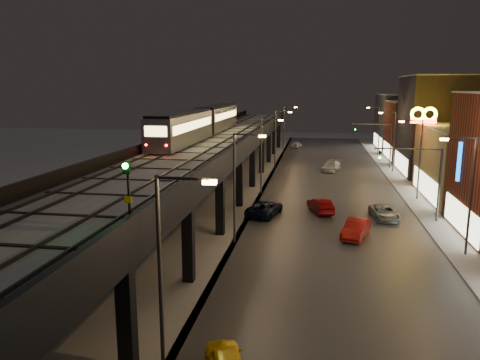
{
  "coord_description": "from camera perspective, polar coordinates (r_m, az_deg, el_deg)",
  "views": [
    {
      "loc": [
        5.68,
        -22.81,
        12.5
      ],
      "look_at": [
        -0.48,
        14.39,
        5.0
      ],
      "focal_mm": 35.0,
      "sensor_mm": 36.0,
      "label": 1
    }
  ],
  "objects": [
    {
      "name": "car_mid_silver",
      "position": [
        46.24,
        3.02,
        -3.49
      ],
      "size": [
        3.66,
        5.8,
        1.49
      ],
      "primitive_type": "imported",
      "rotation": [
        0.0,
        0.0,
        2.91
      ],
      "color": "black",
      "rests_on": "ground"
    },
    {
      "name": "rail_signal",
      "position": [
        20.1,
        -13.57,
        -0.13
      ],
      "size": [
        0.33,
        0.42,
        2.85
      ],
      "color": "black",
      "rests_on": "viaduct_trackbed"
    },
    {
      "name": "traffic_light_rig_b",
      "position": [
        75.92,
        17.09,
        4.7
      ],
      "size": [
        6.1,
        0.34,
        7.0
      ],
      "color": "#38383A",
      "rests_on": "ground"
    },
    {
      "name": "streetlight_left_4",
      "position": [
        90.31,
        5.53,
        6.58
      ],
      "size": [
        2.57,
        0.28,
        9.0
      ],
      "color": "#38383A",
      "rests_on": "ground"
    },
    {
      "name": "car_onc_silver",
      "position": [
        40.75,
        13.98,
        -5.82
      ],
      "size": [
        2.95,
        4.95,
        1.54
      ],
      "primitive_type": "imported",
      "rotation": [
        0.0,
        0.0,
        -0.3
      ],
      "color": "maroon",
      "rests_on": "ground"
    },
    {
      "name": "road_surface",
      "position": [
        59.17,
        10.95,
        -1.13
      ],
      "size": [
        17.0,
        120.0,
        0.06
      ],
      "primitive_type": "cube",
      "color": "#46474D",
      "rests_on": "ground"
    },
    {
      "name": "building_d",
      "position": [
        73.34,
        23.97,
        6.04
      ],
      "size": [
        12.2,
        13.2,
        14.16
      ],
      "color": "black",
      "rests_on": "ground"
    },
    {
      "name": "streetlight_left_2",
      "position": [
        54.64,
        2.9,
        3.59
      ],
      "size": [
        2.57,
        0.28,
        9.0
      ],
      "color": "#38383A",
      "rests_on": "ground"
    },
    {
      "name": "car_near_white",
      "position": [
        47.87,
        9.77,
        -3.15
      ],
      "size": [
        2.86,
        4.72,
        1.47
      ],
      "primitive_type": "imported",
      "rotation": [
        0.0,
        0.0,
        3.46
      ],
      "color": "#6E0609",
      "rests_on": "ground"
    },
    {
      "name": "building_f",
      "position": [
        100.73,
        19.99,
        6.63
      ],
      "size": [
        12.2,
        16.2,
        11.16
      ],
      "color": "#353438",
      "rests_on": "ground"
    },
    {
      "name": "ground",
      "position": [
        26.63,
        -4.23,
        -16.78
      ],
      "size": [
        220.0,
        220.0,
        0.0
      ],
      "primitive_type": "plane",
      "color": "silver"
    },
    {
      "name": "viaduct_parapet_far",
      "position": [
        57.39,
        -6.9,
        5.52
      ],
      "size": [
        0.3,
        100.0,
        1.1
      ],
      "primitive_type": "cube",
      "color": "black",
      "rests_on": "elevated_viaduct"
    },
    {
      "name": "building_e",
      "position": [
        87.08,
        21.6,
        5.57
      ],
      "size": [
        12.2,
        12.2,
        10.16
      ],
      "color": "maroon",
      "rests_on": "ground"
    },
    {
      "name": "car_onc_white",
      "position": [
        72.01,
        11.05,
        1.63
      ],
      "size": [
        3.39,
        5.43,
        1.47
      ],
      "primitive_type": "imported",
      "rotation": [
        0.0,
        0.0,
        -0.28
      ],
      "color": "silver",
      "rests_on": "ground"
    },
    {
      "name": "sign_mcdonalds",
      "position": [
        59.68,
        21.43,
        6.47
      ],
      "size": [
        3.04,
        0.58,
        10.21
      ],
      "color": "#38383A",
      "rests_on": "ground"
    },
    {
      "name": "subway_train",
      "position": [
        58.8,
        -4.62,
        7.1
      ],
      "size": [
        2.81,
        34.44,
        3.35
      ],
      "color": "gray",
      "rests_on": "viaduct_trackbed"
    },
    {
      "name": "streetlight_right_3",
      "position": [
        73.02,
        18.12,
        4.98
      ],
      "size": [
        2.56,
        0.28,
        9.0
      ],
      "color": "#38383A",
      "rests_on": "ground"
    },
    {
      "name": "streetlight_left_1",
      "position": [
        37.05,
        -0.28,
        -0.06
      ],
      "size": [
        2.57,
        0.28,
        9.0
      ],
      "color": "#38383A",
      "rests_on": "ground"
    },
    {
      "name": "streetlight_right_1",
      "position": [
        38.17,
        26.02,
        -0.88
      ],
      "size": [
        2.56,
        0.28,
        9.0
      ],
      "color": "#38383A",
      "rests_on": "ground"
    },
    {
      "name": "sign_carwash",
      "position": [
        44.89,
        25.87,
        1.17
      ],
      "size": [
        1.52,
        0.35,
        7.88
      ],
      "color": "#38383A",
      "rests_on": "ground"
    },
    {
      "name": "sidewalk_right",
      "position": [
        60.3,
        20.49,
        -1.37
      ],
      "size": [
        4.0,
        120.0,
        0.14
      ],
      "primitive_type": "cube",
      "color": "#9FA1A8",
      "rests_on": "ground"
    },
    {
      "name": "streetlight_left_0",
      "position": [
        20.18,
        -9.02,
        -9.99
      ],
      "size": [
        2.57,
        0.28,
        9.0
      ],
      "color": "#38383A",
      "rests_on": "ground"
    },
    {
      "name": "viaduct_parapet_streetside",
      "position": [
        55.59,
        1.78,
        5.41
      ],
      "size": [
        0.3,
        100.0,
        1.1
      ],
      "primitive_type": "cube",
      "color": "black",
      "rests_on": "elevated_viaduct"
    },
    {
      "name": "elevated_viaduct",
      "position": [
        56.31,
        -2.65,
        4.21
      ],
      "size": [
        9.0,
        100.0,
        6.3
      ],
      "color": "black",
      "rests_on": "ground"
    },
    {
      "name": "car_onc_dark",
      "position": [
        46.99,
        17.15,
        -3.89
      ],
      "size": [
        2.68,
        4.83,
        1.28
      ],
      "primitive_type": "imported",
      "rotation": [
        0.0,
        0.0,
        0.13
      ],
      "color": "#91979F",
      "rests_on": "ground"
    },
    {
      "name": "viaduct_trackbed",
      "position": [
        56.35,
        -2.64,
        5.01
      ],
      "size": [
        8.4,
        100.0,
        0.32
      ],
      "color": "#B2B7C1",
      "rests_on": "elevated_viaduct"
    },
    {
      "name": "under_viaduct_pavement",
      "position": [
        60.28,
        -1.98,
        -0.7
      ],
      "size": [
        11.0,
        120.0,
        0.06
      ],
      "primitive_type": "cube",
      "color": "#9FA1A8",
      "rests_on": "ground"
    },
    {
      "name": "streetlight_right_4",
      "position": [
        90.78,
        16.45,
        6.2
      ],
      "size": [
        2.56,
        0.28,
        9.0
      ],
      "color": "#38383A",
      "rests_on": "ground"
    },
    {
      "name": "car_far_white",
      "position": [
        99.09,
        6.93,
        4.3
      ],
      "size": [
        2.49,
        4.13,
        1.32
      ],
      "primitive_type": "imported",
      "rotation": [
        0.0,
        0.0,
        2.88
      ],
      "color": "silver",
      "rests_on": "ground"
    },
    {
      "name": "traffic_light_rig_a",
      "position": [
        46.64,
        21.82,
        0.56
      ],
      "size": [
        6.1,
        0.34,
        7.0
      ],
      "color": "#38383A",
      "rests_on": "ground"
    },
    {
      "name": "streetlight_left_3",
      "position": [
        72.44,
        4.53,
        5.46
      ],
      "size": [
        2.57,
        0.28,
        9.0
      ],
      "color": "#38383A",
      "rests_on": "ground"
    },
    {
      "name": "streetlight_right_2",
      "position": [
        55.41,
        20.84,
        2.98
      ],
      "size": [
        2.56,
        0.28,
        9.0
      ],
      "color": "#38383A",
      "rests_on": "ground"
    }
  ]
}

